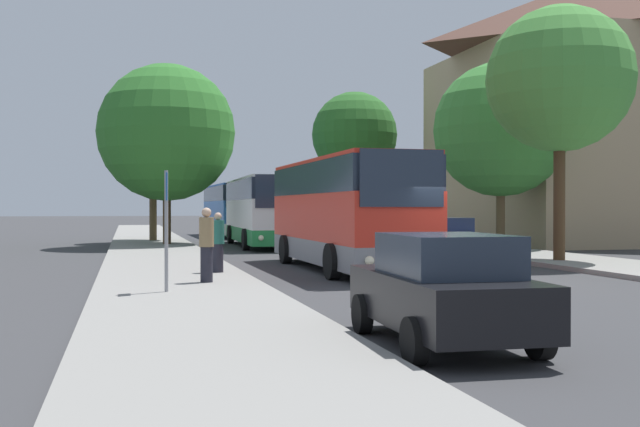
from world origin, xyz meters
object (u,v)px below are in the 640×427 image
object	(u,v)px
tree_right_near	(560,80)
pedestrian_waiting_far	(218,242)
bus_front	(344,212)
bus_middle	(262,210)
tree_right_mid	(501,130)
parked_car_right_far	(365,230)
parked_car_left_curb	(444,289)
bus_rear	(232,209)
parked_car_right_near	(445,237)
tree_right_far	(355,135)
tree_left_far	(167,133)
pedestrian_waiting_near	(207,244)
tree_left_near	(153,155)
bus_stop_sign	(166,217)

from	to	relation	value
tree_right_near	pedestrian_waiting_far	bearing A→B (deg)	-170.82
bus_front	pedestrian_waiting_far	world-z (taller)	bus_front
bus_middle	tree_right_mid	bearing A→B (deg)	-31.67
parked_car_right_far	pedestrian_waiting_far	bearing A→B (deg)	59.78
pedestrian_waiting_far	bus_front	bearing A→B (deg)	135.92
parked_car_left_curb	pedestrian_waiting_far	size ratio (longest dim) A/B	2.39
bus_front	tree_right_near	size ratio (longest dim) A/B	1.16
bus_rear	parked_car_right_near	world-z (taller)	bus_rear
tree_right_mid	tree_right_far	bearing A→B (deg)	96.64
parked_car_right_far	pedestrian_waiting_far	xyz separation A→B (m)	(-9.69, -16.39, 0.21)
tree_left_far	pedestrian_waiting_near	bearing A→B (deg)	-90.15
tree_left_near	tree_right_mid	bearing A→B (deg)	-37.52
parked_car_right_far	pedestrian_waiting_near	xyz separation A→B (m)	(-10.29, -19.10, 0.29)
bus_rear	tree_right_near	world-z (taller)	tree_right_near
bus_front	bus_middle	distance (m)	14.50
pedestrian_waiting_near	tree_left_far	world-z (taller)	tree_left_far
bus_front	tree_left_far	size ratio (longest dim) A/B	1.15
parked_car_right_far	pedestrian_waiting_near	distance (m)	21.70
bus_stop_sign	tree_right_mid	distance (m)	21.41
tree_right_mid	bus_front	bearing A→B (deg)	-140.40
bus_front	tree_right_far	xyz separation A→B (m)	(7.86, 24.32, 4.88)
pedestrian_waiting_near	pedestrian_waiting_far	xyz separation A→B (m)	(0.60, 2.71, -0.08)
parked_car_right_far	tree_right_mid	bearing A→B (deg)	122.50
parked_car_right_far	bus_stop_sign	size ratio (longest dim) A/B	1.72
tree_left_far	tree_right_near	xyz separation A→B (m)	(12.61, -14.82, 0.73)
tree_left_far	tree_right_far	distance (m)	15.58
bus_middle	pedestrian_waiting_near	world-z (taller)	bus_middle
tree_right_near	tree_right_mid	world-z (taller)	tree_right_near
bus_front	tree_right_mid	distance (m)	13.17
pedestrian_waiting_far	parked_car_left_curb	bearing A→B (deg)	34.79
tree_left_near	tree_left_far	distance (m)	4.50
bus_front	parked_car_left_curb	world-z (taller)	bus_front
bus_stop_sign	parked_car_right_near	bearing A→B (deg)	42.83
bus_stop_sign	tree_left_far	world-z (taller)	tree_left_far
bus_middle	parked_car_right_far	bearing A→B (deg)	4.85
bus_rear	parked_car_right_far	distance (m)	13.62
tree_right_mid	parked_car_right_far	bearing A→B (deg)	122.14
bus_stop_sign	tree_left_near	world-z (taller)	tree_left_near
bus_front	bus_rear	world-z (taller)	bus_front
bus_middle	bus_stop_sign	bearing A→B (deg)	-104.05
tree_right_far	parked_car_left_curb	bearing A→B (deg)	-105.28
bus_middle	pedestrian_waiting_near	distance (m)	19.39
parked_car_right_far	bus_middle	bearing A→B (deg)	3.59
bus_front	tree_right_mid	size ratio (longest dim) A/B	1.22
bus_rear	bus_middle	bearing A→B (deg)	-91.62
bus_stop_sign	pedestrian_waiting_near	distance (m)	2.24
parked_car_left_curb	parked_car_right_far	world-z (taller)	parked_car_left_curb
parked_car_right_far	tree_right_far	bearing A→B (deg)	-103.48
tree_left_near	tree_right_near	bearing A→B (deg)	-55.64
bus_middle	bus_rear	distance (m)	12.80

